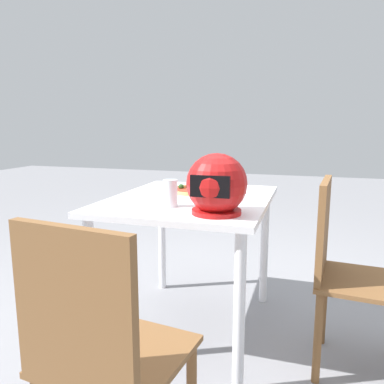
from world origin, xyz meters
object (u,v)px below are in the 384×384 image
Objects in this scene: drinking_glass at (170,193)px; chair_far at (100,351)px; motorcycle_helmet at (217,185)px; chair_side at (343,265)px; pizza at (194,190)px; dining_table at (191,215)px.

chair_far is at bearing 95.66° from drinking_glass.
motorcycle_helmet reaches higher than chair_side.
chair_far is (0.72, 0.93, 0.00)m from chair_side.
motorcycle_helmet is (-0.24, 0.43, 0.10)m from pizza.
dining_table is 1.06m from chair_far.
dining_table is 0.46m from motorcycle_helmet.
motorcycle_helmet reaches higher than pizza.
motorcycle_helmet reaches higher than dining_table.
chair_far is at bearing 93.51° from pizza.
motorcycle_helmet is 0.30× the size of chair_side.
dining_table is at bearing -86.93° from chair_far.
pizza is 0.50m from motorcycle_helmet.
chair_side is at bearing -127.75° from chair_far.
motorcycle_helmet is 0.30× the size of chair_far.
drinking_glass reaches higher than pizza.
pizza is 0.87m from chair_side.
chair_far is (0.17, 0.72, -0.38)m from motorcycle_helmet.
dining_table is at bearing -56.28° from motorcycle_helmet.
chair_side is 1.00× the size of chair_far.
pizza is 0.30× the size of chair_side.
drinking_glass is (0.01, 0.35, 0.04)m from pizza.
dining_table is 0.30m from drinking_glass.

